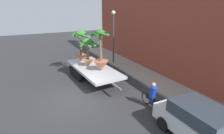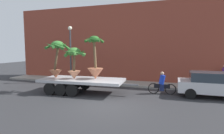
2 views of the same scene
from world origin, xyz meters
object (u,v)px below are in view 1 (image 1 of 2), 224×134
(cyclist, at_px, (153,97))
(potted_palm_middle, at_px, (81,44))
(street_lamp, at_px, (113,30))
(flatbed_trailer, at_px, (92,69))
(parked_car, at_px, (203,125))
(potted_palm_rear, at_px, (101,55))
(potted_palm_front, at_px, (88,50))

(cyclist, bearing_deg, potted_palm_middle, -166.25)
(potted_palm_middle, height_order, street_lamp, street_lamp)
(flatbed_trailer, distance_m, potted_palm_middle, 2.30)
(parked_car, bearing_deg, potted_palm_middle, -169.90)
(cyclist, distance_m, parked_car, 3.03)
(flatbed_trailer, distance_m, potted_palm_rear, 1.76)
(flatbed_trailer, height_order, potted_palm_middle, potted_palm_middle)
(potted_palm_front, distance_m, cyclist, 6.11)
(potted_palm_rear, distance_m, cyclist, 4.74)
(cyclist, relative_size, street_lamp, 0.38)
(parked_car, bearing_deg, flatbed_trailer, -169.98)
(potted_palm_front, xyz_separation_m, parked_car, (8.71, 1.69, -1.40))
(potted_palm_rear, height_order, potted_palm_middle, potted_palm_rear)
(flatbed_trailer, height_order, parked_car, parked_car)
(potted_palm_rear, bearing_deg, potted_palm_middle, -167.97)
(flatbed_trailer, xyz_separation_m, potted_palm_front, (-0.19, -0.18, 1.47))
(potted_palm_front, bearing_deg, parked_car, 10.95)
(potted_palm_middle, bearing_deg, potted_palm_rear, 12.03)
(potted_palm_front, bearing_deg, potted_palm_rear, 19.32)
(street_lamp, bearing_deg, parked_car, -8.58)
(potted_palm_rear, bearing_deg, potted_palm_front, -160.68)
(flatbed_trailer, distance_m, potted_palm_front, 1.49)
(parked_car, relative_size, street_lamp, 0.87)
(flatbed_trailer, height_order, cyclist, cyclist)
(potted_palm_middle, bearing_deg, flatbed_trailer, 10.52)
(potted_palm_front, relative_size, street_lamp, 0.44)
(cyclist, xyz_separation_m, parked_car, (3.03, 0.07, 0.16))
(potted_palm_middle, relative_size, parked_car, 0.62)
(cyclist, bearing_deg, flatbed_trailer, -165.38)
(flatbed_trailer, relative_size, street_lamp, 1.40)
(parked_car, xyz_separation_m, street_lamp, (-10.98, 1.66, 2.40))
(street_lamp, bearing_deg, potted_palm_rear, -38.78)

